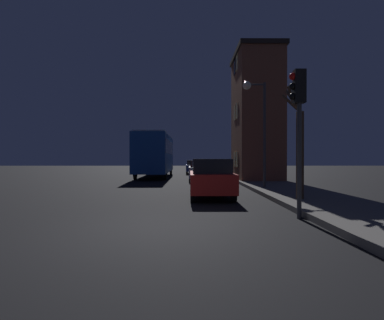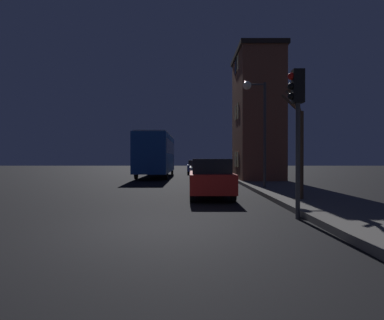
# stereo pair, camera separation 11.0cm
# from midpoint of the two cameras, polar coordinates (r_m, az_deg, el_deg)

# --- Properties ---
(ground_plane) EXTENTS (120.00, 120.00, 0.00)m
(ground_plane) POSITION_cam_midpoint_polar(r_m,az_deg,el_deg) (7.17, -7.81, -12.92)
(ground_plane) COLOR black
(brick_building) EXTENTS (3.15, 5.11, 9.12)m
(brick_building) POSITION_cam_midpoint_polar(r_m,az_deg,el_deg) (22.31, 11.96, 8.33)
(brick_building) COLOR brown
(brick_building) RESTS_ON sidewalk
(streetlamp) EXTENTS (1.18, 0.42, 5.37)m
(streetlamp) POSITION_cam_midpoint_polar(r_m,az_deg,el_deg) (15.70, 12.08, 8.76)
(streetlamp) COLOR #38383A
(streetlamp) RESTS_ON sidewalk
(traffic_light) EXTENTS (0.43, 0.24, 4.04)m
(traffic_light) POSITION_cam_midpoint_polar(r_m,az_deg,el_deg) (8.68, 19.23, 8.70)
(traffic_light) COLOR #38383A
(traffic_light) RESTS_ON ground
(bare_tree) EXTENTS (0.71, 2.11, 4.23)m
(bare_tree) POSITION_cam_midpoint_polar(r_m,az_deg,el_deg) (11.58, 19.40, 2.97)
(bare_tree) COLOR #473323
(bare_tree) RESTS_ON sidewalk
(bus) EXTENTS (2.56, 9.84, 3.72)m
(bus) POSITION_cam_midpoint_polar(r_m,az_deg,el_deg) (26.44, -7.13, 1.53)
(bus) COLOR #194793
(bus) RESTS_ON ground
(car_near_lane) EXTENTS (1.72, 3.83, 1.62)m
(car_near_lane) POSITION_cam_midpoint_polar(r_m,az_deg,el_deg) (12.44, 3.39, -3.42)
(car_near_lane) COLOR #B21E19
(car_near_lane) RESTS_ON ground
(car_mid_lane) EXTENTS (1.83, 4.29, 1.50)m
(car_mid_lane) POSITION_cam_midpoint_polar(r_m,az_deg,el_deg) (21.97, 1.64, -1.94)
(car_mid_lane) COLOR #B7BABF
(car_mid_lane) RESTS_ON ground
(car_far_lane) EXTENTS (1.85, 4.57, 1.44)m
(car_far_lane) POSITION_cam_midpoint_polar(r_m,az_deg,el_deg) (32.05, 0.44, -1.25)
(car_far_lane) COLOR navy
(car_far_lane) RESTS_ON ground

